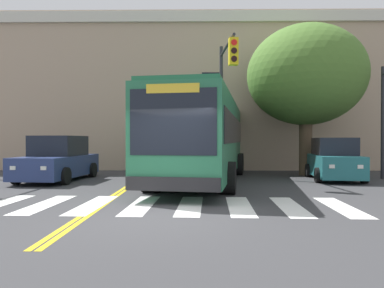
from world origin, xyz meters
name	(u,v)px	position (x,y,z in m)	size (l,w,h in m)	color
ground_plane	(158,217)	(0.00, 0.00, 0.00)	(120.00, 120.00, 0.00)	#38383A
crosswalk	(166,205)	(0.05, 1.42, 0.00)	(9.54, 3.31, 0.01)	white
lane_line_yellow_inner	(157,167)	(-1.70, 15.42, 0.00)	(0.12, 36.00, 0.01)	gold
lane_line_yellow_outer	(159,167)	(-1.54, 15.42, 0.00)	(0.12, 36.00, 0.01)	gold
city_bus	(204,137)	(1.16, 7.39, 1.83)	(4.34, 12.39, 3.40)	#28704C
car_navy_near_lane	(58,160)	(-4.95, 7.37, 0.84)	(2.40, 4.86, 1.86)	navy
car_teal_far_lane	(334,160)	(6.64, 7.70, 0.82)	(2.31, 3.98, 1.78)	#236B70
car_black_behind_bus	(198,154)	(0.88, 15.84, 0.81)	(2.07, 3.88, 1.75)	black
traffic_light_overhead	(226,85)	(2.06, 7.61, 4.01)	(0.50, 3.52, 5.95)	#28282D
street_tree_curbside_large	(306,76)	(6.04, 9.74, 4.75)	(5.71, 5.88, 7.15)	brown
building_facade	(210,97)	(1.67, 15.69, 4.46)	(31.62, 6.51, 8.90)	tan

